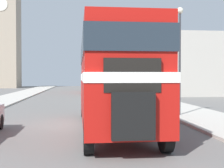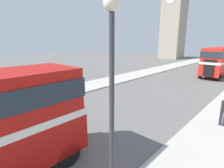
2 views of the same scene
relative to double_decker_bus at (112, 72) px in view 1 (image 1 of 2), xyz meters
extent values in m
plane|color=slate|center=(-1.55, 1.36, -2.39)|extent=(120.00, 120.00, 0.00)
cube|color=#B7B2A8|center=(5.20, 1.36, -2.33)|extent=(3.50, 120.00, 0.12)
cube|color=#B2140F|center=(0.00, 0.02, -1.13)|extent=(2.52, 10.08, 1.55)
cube|color=white|center=(0.00, 0.02, -0.21)|extent=(2.54, 10.13, 0.28)
cube|color=#B2140F|center=(0.00, 0.02, 0.77)|extent=(2.47, 9.88, 1.69)
cube|color=#232D38|center=(0.00, 0.02, 0.86)|extent=(2.54, 9.98, 0.76)
cube|color=black|center=(0.00, -5.12, -1.20)|extent=(1.13, 0.20, 1.24)
cube|color=black|center=(0.00, -4.98, -0.15)|extent=(1.51, 0.12, 0.90)
cylinder|color=black|center=(-1.12, -4.19, -1.87)|extent=(0.28, 1.04, 1.04)
cylinder|color=black|center=(1.12, -4.19, -1.87)|extent=(0.28, 1.04, 1.04)
cylinder|color=black|center=(-1.12, 4.13, -1.87)|extent=(0.28, 1.04, 1.04)
cylinder|color=black|center=(1.12, 4.13, -1.87)|extent=(0.28, 1.04, 1.04)
cube|color=red|center=(0.74, 30.76, -1.11)|extent=(2.51, 10.63, 1.59)
cube|color=white|center=(0.74, 30.76, -0.17)|extent=(2.53, 10.68, 0.29)
cube|color=red|center=(0.74, 30.76, 0.84)|extent=(2.46, 10.41, 1.73)
cube|color=#232D38|center=(0.74, 30.76, 0.93)|extent=(2.53, 10.52, 0.78)
cube|color=black|center=(0.74, 25.34, -1.19)|extent=(1.13, 0.20, 1.27)
cube|color=black|center=(0.74, 25.49, -0.11)|extent=(1.51, 0.12, 0.92)
cylinder|color=black|center=(-0.37, 26.28, -1.87)|extent=(0.28, 1.04, 1.04)
cylinder|color=black|center=(1.85, 26.28, -1.87)|extent=(0.28, 1.04, 1.04)
cylinder|color=black|center=(-0.37, 35.14, -1.87)|extent=(0.28, 1.04, 1.04)
cylinder|color=black|center=(1.85, 35.14, -1.87)|extent=(0.28, 1.04, 1.04)
cylinder|color=black|center=(-4.68, 0.36, -2.07)|extent=(0.20, 0.64, 0.64)
cylinder|color=#282833|center=(4.93, 12.25, -1.85)|extent=(0.16, 0.16, 0.85)
cylinder|color=#282833|center=(5.13, 12.25, -1.85)|extent=(0.16, 0.16, 0.85)
cylinder|color=black|center=(5.03, 12.25, -1.08)|extent=(0.36, 0.36, 0.68)
sphere|color=tan|center=(5.03, 12.25, -0.63)|extent=(0.23, 0.23, 0.23)
torus|color=black|center=(5.02, 17.44, -1.92)|extent=(0.05, 0.71, 0.71)
torus|color=black|center=(5.02, 18.49, -1.92)|extent=(0.05, 0.71, 0.71)
cylinder|color=black|center=(5.02, 17.96, -1.77)|extent=(0.04, 1.06, 0.34)
cylinder|color=black|center=(5.02, 18.34, -1.70)|extent=(0.04, 0.04, 0.43)
cylinder|color=#38383D|center=(4.10, 3.56, 0.48)|extent=(0.12, 0.12, 5.50)
sphere|color=#EFEACC|center=(4.10, 3.56, 3.41)|extent=(0.36, 0.36, 0.36)
cube|color=tan|center=(-16.13, 51.34, 7.37)|extent=(5.59, 5.59, 19.53)
cylinder|color=silver|center=(-16.13, 48.49, 13.62)|extent=(2.52, 0.10, 2.52)
cube|color=gold|center=(7.53, 24.26, -0.80)|extent=(0.12, 8.67, 0.87)
camera|label=1|loc=(-1.39, -12.98, -0.19)|focal=50.00mm
camera|label=2|loc=(6.70, 0.76, 2.65)|focal=28.00mm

